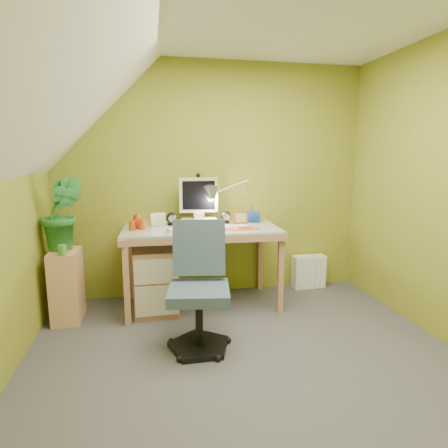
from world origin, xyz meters
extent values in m
cube|color=#49494E|center=(0.00, 0.00, -0.01)|extent=(3.20, 3.20, 0.01)
cube|color=olive|center=(0.00, 1.60, 1.20)|extent=(3.20, 0.01, 2.40)
cube|color=white|center=(-1.00, 0.00, 1.85)|extent=(1.10, 3.20, 1.10)
cube|color=silver|center=(-0.26, 1.09, 0.80)|extent=(0.49, 0.21, 0.02)
cube|color=#C34D1E|center=(0.20, 1.09, 0.79)|extent=(0.27, 0.20, 0.01)
ellipsoid|color=silver|center=(0.20, 1.09, 0.81)|extent=(0.13, 0.09, 0.04)
cylinder|color=brown|center=(0.00, 1.15, 0.83)|extent=(0.07, 0.07, 0.08)
cube|color=#A93312|center=(0.24, 1.35, 0.85)|extent=(0.14, 0.02, 0.12)
cube|color=navy|center=(0.38, 1.39, 0.84)|extent=(0.13, 0.08, 0.12)
cube|color=#A4BB81|center=(-0.58, 1.37, 0.85)|extent=(0.15, 0.06, 0.13)
cube|color=tan|center=(-1.40, 1.12, 0.32)|extent=(0.24, 0.37, 0.64)
imported|color=#277530|center=(-1.40, 1.17, 0.97)|extent=(0.40, 0.35, 0.65)
cylinder|color=#4D933D|center=(-1.38, 0.97, 0.68)|extent=(0.07, 0.07, 0.09)
cube|color=white|center=(1.06, 1.50, 0.18)|extent=(0.37, 0.16, 0.36)
camera|label=1|loc=(-0.64, -2.26, 1.46)|focal=30.00mm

